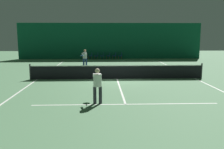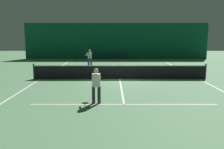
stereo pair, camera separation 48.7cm
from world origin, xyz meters
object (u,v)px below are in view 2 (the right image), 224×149
(courtside_chair_5, at_px, (120,55))
(courtside_chair_6, at_px, (126,55))
(courtside_chair_1, at_px, (96,55))
(player_far, at_px, (89,57))
(courtside_chair_3, at_px, (108,55))
(courtside_chair_0, at_px, (90,55))
(tennis_net, at_px, (119,72))
(courtside_chair_2, at_px, (102,55))
(courtside_chair_4, at_px, (114,55))
(player_near, at_px, (95,83))

(courtside_chair_5, bearing_deg, courtside_chair_6, 90.00)
(courtside_chair_1, bearing_deg, player_far, -1.80)
(courtside_chair_3, xyz_separation_m, courtside_chair_5, (1.49, 0.00, 0.00))
(courtside_chair_0, height_order, courtside_chair_6, same)
(courtside_chair_6, bearing_deg, courtside_chair_0, -90.00)
(tennis_net, bearing_deg, courtside_chair_1, 99.83)
(courtside_chair_0, bearing_deg, courtside_chair_2, 90.00)
(courtside_chair_3, bearing_deg, tennis_net, 3.84)
(courtside_chair_3, bearing_deg, courtside_chair_0, -90.00)
(player_far, relative_size, courtside_chair_1, 1.98)
(tennis_net, bearing_deg, courtside_chair_0, 102.76)
(courtside_chair_1, xyz_separation_m, courtside_chair_5, (2.99, 0.00, 0.00))
(courtside_chair_1, xyz_separation_m, courtside_chair_2, (0.75, 0.00, 0.00))
(tennis_net, distance_m, courtside_chair_1, 14.28)
(courtside_chair_4, bearing_deg, courtside_chair_5, 90.00)
(player_far, bearing_deg, courtside_chair_1, -170.50)
(player_near, height_order, courtside_chair_1, player_near)
(tennis_net, xyz_separation_m, player_near, (-1.24, -6.17, 0.41))
(courtside_chair_5, bearing_deg, courtside_chair_3, -90.00)
(courtside_chair_0, relative_size, courtside_chair_1, 1.00)
(courtside_chair_2, bearing_deg, courtside_chair_4, 90.00)
(courtside_chair_1, relative_size, courtside_chair_2, 1.00)
(player_near, bearing_deg, courtside_chair_6, -10.86)
(tennis_net, xyz_separation_m, courtside_chair_4, (-0.20, 14.07, -0.03))
(courtside_chair_2, relative_size, courtside_chair_5, 1.00)
(courtside_chair_1, distance_m, courtside_chair_4, 2.24)
(courtside_chair_2, bearing_deg, player_near, 1.28)
(courtside_chair_1, height_order, courtside_chair_6, same)
(player_near, relative_size, courtside_chair_1, 1.89)
(player_near, bearing_deg, courtside_chair_2, -2.44)
(player_near, xyz_separation_m, courtside_chair_4, (1.04, 20.24, -0.44))
(courtside_chair_5, bearing_deg, courtside_chair_2, -90.00)
(courtside_chair_3, bearing_deg, player_far, -13.07)
(player_far, xyz_separation_m, courtside_chair_6, (3.97, 7.44, -0.48))
(player_far, relative_size, courtside_chair_5, 1.98)
(courtside_chair_0, bearing_deg, courtside_chair_4, 90.00)
(courtside_chair_1, distance_m, courtside_chair_6, 3.73)
(courtside_chair_6, bearing_deg, courtside_chair_4, -90.00)
(tennis_net, xyz_separation_m, courtside_chair_2, (-1.69, 14.07, -0.03))
(courtside_chair_0, xyz_separation_m, courtside_chair_2, (1.49, 0.00, 0.00))
(courtside_chair_2, distance_m, courtside_chair_4, 1.49)
(player_near, distance_m, courtside_chair_3, 20.25)
(courtside_chair_6, bearing_deg, courtside_chair_3, -90.00)
(tennis_net, height_order, courtside_chair_5, tennis_net)
(courtside_chair_2, height_order, courtside_chair_4, same)
(player_near, bearing_deg, courtside_chair_4, -6.66)
(player_near, height_order, player_far, player_far)
(courtside_chair_4, bearing_deg, courtside_chair_3, -90.00)
(player_near, bearing_deg, courtside_chair_0, 1.77)
(player_far, bearing_deg, courtside_chair_2, -176.22)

